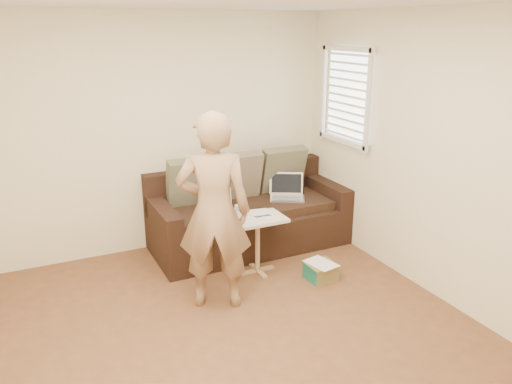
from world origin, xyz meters
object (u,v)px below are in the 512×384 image
at_px(sofa, 250,211).
at_px(striped_box, 321,271).
at_px(laptop_silver, 287,199).
at_px(laptop_white, 222,212).
at_px(person, 214,212).
at_px(side_table, 258,245).
at_px(drinking_glass, 238,211).

distance_m(sofa, striped_box, 1.15).
bearing_deg(laptop_silver, sofa, -158.06).
height_order(laptop_white, striped_box, laptop_white).
bearing_deg(person, laptop_silver, -117.94).
distance_m(laptop_silver, person, 1.65).
xyz_separation_m(laptop_white, striped_box, (0.69, -0.92, -0.43)).
bearing_deg(striped_box, person, 178.40).
relative_size(sofa, striped_box, 7.73).
xyz_separation_m(laptop_white, person, (-0.43, -0.89, 0.37)).
bearing_deg(side_table, drinking_glass, 145.64).
height_order(laptop_silver, side_table, laptop_silver).
xyz_separation_m(sofa, laptop_white, (-0.39, -0.14, 0.10)).
relative_size(side_table, striped_box, 2.11).
xyz_separation_m(sofa, person, (-0.82, -1.03, 0.47)).
relative_size(person, drinking_glass, 14.90).
bearing_deg(drinking_glass, sofa, 54.19).
bearing_deg(striped_box, laptop_white, 126.63).
height_order(laptop_white, person, person).
distance_m(person, striped_box, 1.37).
bearing_deg(person, drinking_glass, -106.37).
bearing_deg(laptop_silver, drinking_glass, -122.28).
bearing_deg(striped_box, drinking_glass, 140.18).
xyz_separation_m(person, drinking_glass, (0.45, 0.52, -0.24)).
xyz_separation_m(laptop_white, drinking_glass, (0.02, -0.37, 0.14)).
xyz_separation_m(drinking_glass, striped_box, (0.66, -0.55, -0.57)).
distance_m(side_table, drinking_glass, 0.41).
bearing_deg(striped_box, sofa, 105.35).
bearing_deg(laptop_white, drinking_glass, -84.08).
bearing_deg(side_table, laptop_silver, 40.74).
distance_m(laptop_silver, drinking_glass, 0.95).
xyz_separation_m(person, striped_box, (1.11, -0.03, -0.80)).
relative_size(person, striped_box, 6.28).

